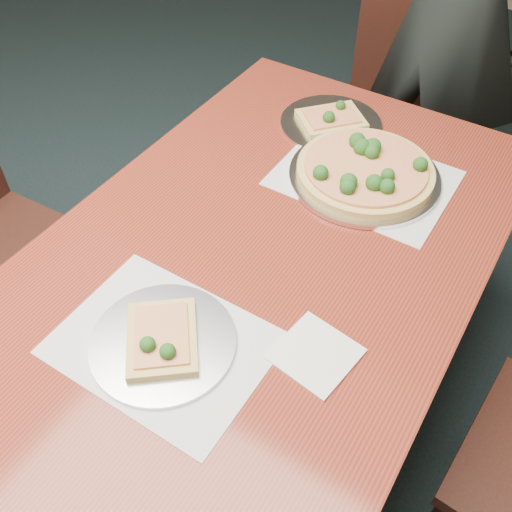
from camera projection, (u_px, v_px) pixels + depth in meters
The scene contains 9 objects.
dining_table at pixel (256, 283), 1.31m from camera, with size 0.90×1.50×0.75m.
chair_far at pixel (402, 110), 2.05m from camera, with size 0.51×0.51×0.91m.
diner at pixel (454, 6), 1.85m from camera, with size 0.63×0.41×1.72m, color black.
placemat_main at pixel (364, 178), 1.42m from camera, with size 0.42×0.32×0.00m, color white.
placemat_near at pixel (163, 344), 1.09m from camera, with size 0.40×0.30×0.00m, color white.
pizza_pan at pixel (365, 171), 1.41m from camera, with size 0.38×0.38×0.07m.
slice_plate_near at pixel (162, 341), 1.08m from camera, with size 0.28×0.28×0.06m.
slice_plate_far at pixel (331, 122), 1.57m from camera, with size 0.28×0.28×0.06m.
napkin at pixel (315, 354), 1.07m from camera, with size 0.14×0.14×0.01m, color white.
Camera 1 is at (0.83, -0.10, 1.66)m, focal length 40.00 mm.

